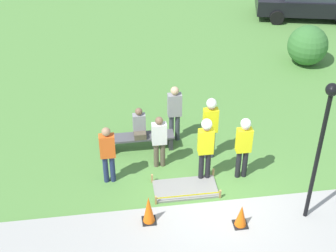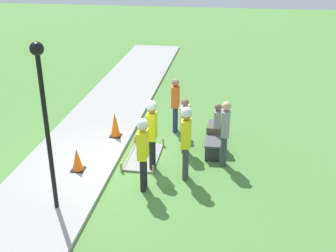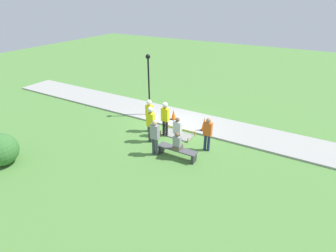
# 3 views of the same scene
# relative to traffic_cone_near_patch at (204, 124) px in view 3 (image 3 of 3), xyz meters

# --- Properties ---
(ground_plane) EXTENTS (60.00, 60.00, 0.00)m
(ground_plane) POSITION_rel_traffic_cone_near_patch_xyz_m (1.83, 0.45, -0.49)
(ground_plane) COLOR #51843D
(sidewalk) EXTENTS (28.00, 2.55, 0.10)m
(sidewalk) POSITION_rel_traffic_cone_near_patch_xyz_m (1.83, -0.82, -0.44)
(sidewalk) COLOR #9E9E99
(sidewalk) RESTS_ON ground_plane
(wet_concrete_patch) EXTENTS (1.72, 0.90, 0.26)m
(wet_concrete_patch) POSITION_rel_traffic_cone_near_patch_xyz_m (1.09, 1.10, -0.45)
(wet_concrete_patch) COLOR gray
(wet_concrete_patch) RESTS_ON ground_plane
(traffic_cone_near_patch) EXTENTS (0.34, 0.34, 0.79)m
(traffic_cone_near_patch) POSITION_rel_traffic_cone_near_patch_xyz_m (0.00, 0.00, 0.00)
(traffic_cone_near_patch) COLOR black
(traffic_cone_near_patch) RESTS_ON sidewalk
(traffic_cone_far_patch) EXTENTS (0.34, 0.34, 0.62)m
(traffic_cone_far_patch) POSITION_rel_traffic_cone_near_patch_xyz_m (2.17, -0.43, -0.08)
(traffic_cone_far_patch) COLOR black
(traffic_cone_far_patch) RESTS_ON sidewalk
(park_bench) EXTENTS (1.92, 0.44, 0.48)m
(park_bench) POSITION_rel_traffic_cone_near_patch_xyz_m (0.09, 3.01, -0.14)
(park_bench) COLOR #2D2D33
(park_bench) RESTS_ON ground_plane
(person_seated_on_bench) EXTENTS (0.36, 0.44, 0.89)m
(person_seated_on_bench) POSITION_rel_traffic_cone_near_patch_xyz_m (0.07, 3.06, 0.34)
(person_seated_on_bench) COLOR brown
(person_seated_on_bench) RESTS_ON park_bench
(worker_supervisor) EXTENTS (0.40, 0.27, 1.89)m
(worker_supervisor) POSITION_rel_traffic_cone_near_patch_xyz_m (2.67, 1.43, 0.66)
(worker_supervisor) COLOR black
(worker_supervisor) RESTS_ON ground_plane
(worker_assistant) EXTENTS (0.40, 0.28, 1.96)m
(worker_assistant) POSITION_rel_traffic_cone_near_patch_xyz_m (1.97, 2.38, 0.71)
(worker_assistant) COLOR #383D47
(worker_assistant) RESTS_ON ground_plane
(worker_trainee) EXTENTS (0.40, 0.28, 1.95)m
(worker_trainee) POSITION_rel_traffic_cone_near_patch_xyz_m (1.66, 1.46, 0.71)
(worker_trainee) COLOR black
(worker_trainee) RESTS_ON ground_plane
(bystander_in_orange_shirt) EXTENTS (0.40, 0.23, 1.75)m
(bystander_in_orange_shirt) POSITION_rel_traffic_cone_near_patch_xyz_m (-0.87, 1.73, 0.51)
(bystander_in_orange_shirt) COLOR navy
(bystander_in_orange_shirt) RESTS_ON ground_plane
(bystander_in_gray_shirt) EXTENTS (0.40, 0.22, 1.64)m
(bystander_in_gray_shirt) POSITION_rel_traffic_cone_near_patch_xyz_m (0.54, 2.19, 0.43)
(bystander_in_gray_shirt) COLOR brown
(bystander_in_gray_shirt) RESTS_ON ground_plane
(bystander_in_white_shirt) EXTENTS (0.40, 0.24, 1.83)m
(bystander_in_white_shirt) POSITION_rel_traffic_cone_near_patch_xyz_m (1.13, 3.33, 0.56)
(bystander_in_white_shirt) COLOR #383D47
(bystander_in_white_shirt) RESTS_ON ground_plane
(lamppost_near) EXTENTS (0.28, 0.28, 3.76)m
(lamppost_near) POSITION_rel_traffic_cone_near_patch_xyz_m (3.84, -0.34, 2.09)
(lamppost_near) COLOR black
(lamppost_near) RESTS_ON sidewalk
(shrub_rounded_near) EXTENTS (1.48, 1.48, 1.48)m
(shrub_rounded_near) POSITION_rel_traffic_cone_near_patch_xyz_m (6.69, 7.39, 0.25)
(shrub_rounded_near) COLOR #387033
(shrub_rounded_near) RESTS_ON ground_plane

